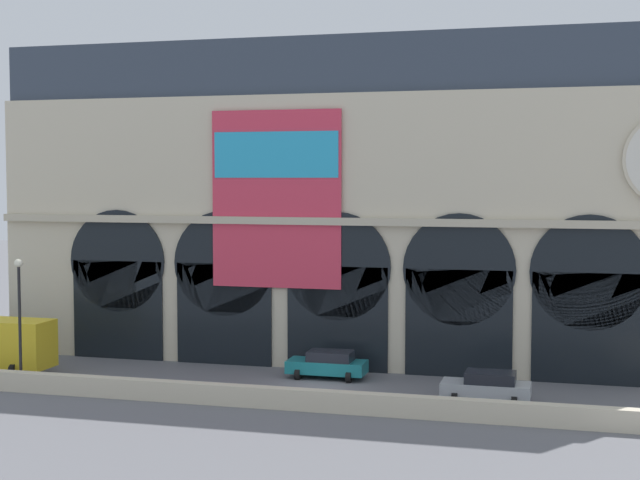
% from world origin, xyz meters
% --- Properties ---
extents(ground_plane, '(200.00, 200.00, 0.00)m').
position_xyz_m(ground_plane, '(0.00, 0.00, 0.00)').
color(ground_plane, slate).
extents(quay_parapet_wall, '(90.00, 0.70, 1.02)m').
position_xyz_m(quay_parapet_wall, '(0.00, -4.51, 0.51)').
color(quay_parapet_wall, beige).
rests_on(quay_parapet_wall, ground).
extents(station_building, '(43.39, 5.51, 19.48)m').
position_xyz_m(station_building, '(0.02, 7.54, 9.49)').
color(station_building, beige).
rests_on(station_building, ground).
extents(car_center, '(4.40, 2.22, 1.55)m').
position_xyz_m(car_center, '(0.00, 2.76, 0.80)').
color(car_center, '#19727A').
rests_on(car_center, ground).
extents(car_mideast, '(4.40, 2.22, 1.55)m').
position_xyz_m(car_mideast, '(9.10, -0.65, 0.80)').
color(car_mideast, '#ADB2B7').
rests_on(car_mideast, ground).
extents(street_lamp_quayside, '(0.44, 0.44, 6.90)m').
position_xyz_m(street_lamp_quayside, '(-15.28, -3.71, 4.41)').
color(street_lamp_quayside, black).
rests_on(street_lamp_quayside, ground).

